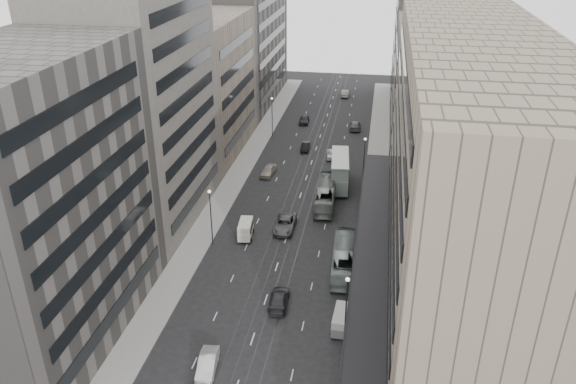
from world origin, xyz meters
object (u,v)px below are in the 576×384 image
Objects in this scene: sedan_2 at (285,224)px; sedan_1 at (207,364)px; bus_near at (344,258)px; double_decker at (340,171)px; panel_van at (246,229)px; vw_microbus at (342,320)px; bus_far at (326,195)px.

sedan_1 is at bearing -95.07° from sedan_2.
double_decker is at bearing -86.01° from bus_near.
panel_van is (-11.54, -18.75, -1.57)m from double_decker.
vw_microbus is 0.70× the size of sedan_2.
bus_far is 15.61m from panel_van.
bus_near is 15.25m from panel_van.
double_decker is at bearing 52.71° from panel_van.
bus_far is at bearing 102.50° from vw_microbus.
sedan_1 is 29.05m from sedan_2.
bus_far reaches higher than sedan_1.
sedan_1 is at bearing 57.39° from bus_near.
vw_microbus is (4.88, -29.37, -0.43)m from bus_far.
sedan_1 is (2.30, -25.81, -0.56)m from panel_van.
double_decker is (-2.62, 24.41, 1.30)m from bus_near.
bus_near is 1.91× the size of sedan_2.
sedan_1 is (-12.56, -8.45, -0.46)m from vw_microbus.
panel_van is at bearing -23.94° from bus_near.
sedan_2 is at bearing 58.75° from bus_far.
double_decker is 2.49× the size of panel_van.
sedan_1 is at bearing -106.32° from double_decker.
vw_microbus is at bearing 91.29° from bus_near.
sedan_2 is (2.75, 28.92, 0.05)m from sedan_1.
sedan_2 is at bearing 118.66° from vw_microbus.
bus_far is 1.98× the size of sedan_2.
vw_microbus is at bearing 27.46° from sedan_1.
bus_near is 2.73× the size of vw_microbus.
double_decker is 36.30m from vw_microbus.
vw_microbus is 22.71m from sedan_2.
bus_far is 2.97× the size of panel_van.
vw_microbus is 1.05× the size of panel_van.
bus_near reaches higher than sedan_2.
bus_far is at bearing 72.05° from sedan_1.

